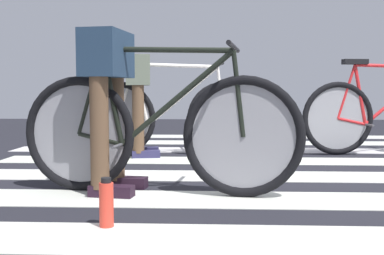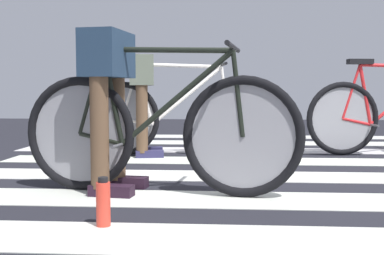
# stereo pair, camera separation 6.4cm
# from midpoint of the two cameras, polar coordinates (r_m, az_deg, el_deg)

# --- Properties ---
(ground) EXTENTS (18.00, 14.00, 0.02)m
(ground) POSITION_cam_midpoint_polar(r_m,az_deg,el_deg) (3.68, 12.70, -5.65)
(ground) COLOR black
(crosswalk_markings) EXTENTS (5.48, 6.51, 0.00)m
(crosswalk_markings) POSITION_cam_midpoint_polar(r_m,az_deg,el_deg) (3.58, 13.40, -5.75)
(crosswalk_markings) COLOR beige
(crosswalk_markings) RESTS_ON ground
(bicycle_1_of_3) EXTENTS (1.73, 0.52, 0.93)m
(bicycle_1_of_3) POSITION_cam_midpoint_polar(r_m,az_deg,el_deg) (2.89, -3.49, -0.38)
(bicycle_1_of_3) COLOR black
(bicycle_1_of_3) RESTS_ON ground
(cyclist_1_of_3) EXTENTS (0.36, 0.44, 0.99)m
(cyclist_1_of_3) POSITION_cam_midpoint_polar(r_m,az_deg,el_deg) (2.97, -9.31, 4.60)
(cyclist_1_of_3) COLOR brown
(cyclist_1_of_3) RESTS_ON ground
(bicycle_2_of_3) EXTENTS (1.72, 0.54, 0.93)m
(bicycle_2_of_3) POSITION_cam_midpoint_polar(r_m,az_deg,el_deg) (4.61, -1.66, 1.39)
(bicycle_2_of_3) COLOR black
(bicycle_2_of_3) RESTS_ON ground
(cyclist_2_of_3) EXTENTS (0.37, 0.44, 0.96)m
(cyclist_2_of_3) POSITION_cam_midpoint_polar(r_m,az_deg,el_deg) (4.59, -5.55, 4.31)
(cyclist_2_of_3) COLOR brown
(cyclist_2_of_3) RESTS_ON ground
(water_bottle) EXTENTS (0.07, 0.07, 0.23)m
(water_bottle) POSITION_cam_midpoint_polar(r_m,az_deg,el_deg) (2.25, -9.75, -8.91)
(water_bottle) COLOR red
(water_bottle) RESTS_ON ground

